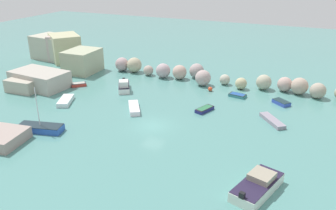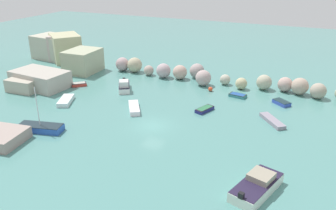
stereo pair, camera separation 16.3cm
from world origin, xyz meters
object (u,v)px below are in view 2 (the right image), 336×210
at_px(moored_boat_2, 257,186).
at_px(moored_boat_7, 79,84).
at_px(moored_boat_1, 134,108).
at_px(moored_boat_6, 40,128).
at_px(moored_boat_3, 66,101).
at_px(moored_boat_0, 124,86).
at_px(moored_boat_8, 282,103).
at_px(moored_boat_9, 238,95).
at_px(moored_boat_5, 272,121).
at_px(moored_boat_4, 205,109).
at_px(channel_buoy, 210,89).

xyz_separation_m(moored_boat_2, moored_boat_7, (-31.47, 16.35, -0.32)).
xyz_separation_m(moored_boat_1, moored_boat_6, (-7.07, -9.96, 0.10)).
bearing_deg(moored_boat_3, moored_boat_2, 46.92).
xyz_separation_m(moored_boat_0, moored_boat_1, (5.21, -6.18, -0.35)).
relative_size(moored_boat_3, moored_boat_6, 0.76).
xyz_separation_m(moored_boat_8, moored_boat_9, (-6.31, 0.38, -0.04)).
xyz_separation_m(moored_boat_6, moored_boat_8, (24.97, 20.17, -0.14)).
bearing_deg(moored_boat_8, moored_boat_5, 126.49).
relative_size(moored_boat_5, moored_boat_9, 1.60).
bearing_deg(moored_boat_1, moored_boat_3, -113.92).
distance_m(moored_boat_3, moored_boat_8, 30.46).
relative_size(moored_boat_7, moored_boat_9, 0.92).
bearing_deg(moored_boat_7, moored_boat_5, 134.30).
bearing_deg(moored_boat_8, moored_boat_3, 61.63).
height_order(moored_boat_0, moored_boat_4, moored_boat_0).
xyz_separation_m(moored_boat_5, moored_boat_8, (0.27, 6.59, 0.04)).
relative_size(moored_boat_7, moored_boat_8, 0.89).
distance_m(moored_boat_4, moored_boat_5, 8.84).
relative_size(moored_boat_1, moored_boat_7, 1.78).
relative_size(moored_boat_0, moored_boat_5, 1.07).
bearing_deg(moored_boat_2, moored_boat_0, 70.43).
distance_m(moored_boat_6, moored_boat_9, 27.76).
distance_m(moored_boat_1, moored_boat_7, 13.82).
relative_size(moored_boat_2, moored_boat_5, 1.48).
relative_size(moored_boat_4, moored_boat_9, 1.16).
height_order(moored_boat_6, moored_boat_7, moored_boat_6).
bearing_deg(moored_boat_6, moored_boat_4, -153.23).
bearing_deg(moored_boat_4, moored_boat_0, -80.79).
height_order(moored_boat_4, moored_boat_8, moored_boat_8).
xyz_separation_m(moored_boat_5, moored_boat_9, (-6.04, 6.97, 0.00)).
bearing_deg(moored_boat_9, moored_boat_1, 52.19).
distance_m(moored_boat_2, moored_boat_8, 21.58).
bearing_deg(moored_boat_2, moored_boat_1, 75.39).
bearing_deg(moored_boat_7, moored_boat_2, 109.43).
distance_m(moored_boat_6, moored_boat_7, 16.04).
bearing_deg(moored_boat_8, moored_boat_9, 35.35).
bearing_deg(moored_boat_3, moored_boat_4, 80.91).
distance_m(moored_boat_1, moored_boat_8, 20.60).
relative_size(moored_boat_3, moored_boat_8, 1.57).
distance_m(channel_buoy, moored_boat_6, 25.58).
xyz_separation_m(moored_boat_0, moored_boat_7, (-7.68, -1.19, -0.38)).
bearing_deg(moored_boat_1, moored_boat_0, -172.78).
xyz_separation_m(moored_boat_1, moored_boat_5, (17.63, 3.62, -0.08)).
distance_m(moored_boat_0, moored_boat_1, 8.09).
bearing_deg(moored_boat_9, moored_boat_0, 24.48).
distance_m(moored_boat_2, moored_boat_9, 23.03).
bearing_deg(moored_boat_0, moored_boat_9, 73.87).
bearing_deg(moored_boat_3, channel_buoy, 102.36).
bearing_deg(moored_boat_8, moored_boat_1, 68.50).
distance_m(moored_boat_2, moored_boat_3, 30.37).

